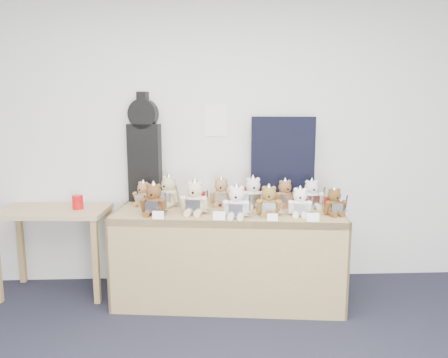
{
  "coord_description": "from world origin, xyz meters",
  "views": [
    {
      "loc": [
        -0.05,
        -1.66,
        1.72
      ],
      "look_at": [
        0.12,
        1.94,
        1.09
      ],
      "focal_mm": 35.0,
      "sensor_mm": 36.0,
      "label": 1
    }
  ],
  "objects_px": {
    "display_table": "(228,231)",
    "teddy_front_end": "(334,203)",
    "guitar_case": "(144,149)",
    "teddy_back_left": "(169,192)",
    "side_table": "(54,223)",
    "teddy_back_centre_left": "(221,193)",
    "red_cup": "(78,202)",
    "teddy_front_right": "(269,202)",
    "teddy_back_far_left": "(143,195)",
    "teddy_front_far_left": "(154,201)",
    "teddy_front_centre": "(236,203)",
    "teddy_back_end": "(312,195)",
    "teddy_back_right": "(285,194)",
    "teddy_front_left": "(195,199)",
    "teddy_front_far_right": "(300,203)",
    "teddy_back_centre_right": "(253,194)"
  },
  "relations": [
    {
      "from": "teddy_front_far_left",
      "to": "teddy_front_centre",
      "type": "height_order",
      "value": "teddy_front_far_left"
    },
    {
      "from": "teddy_back_centre_right",
      "to": "teddy_back_far_left",
      "type": "xyz_separation_m",
      "value": [
        -0.98,
        0.1,
        -0.02
      ]
    },
    {
      "from": "teddy_back_centre_left",
      "to": "teddy_back_end",
      "type": "xyz_separation_m",
      "value": [
        0.79,
        -0.12,
        -0.0
      ]
    },
    {
      "from": "side_table",
      "to": "teddy_back_far_left",
      "type": "distance_m",
      "value": 0.84
    },
    {
      "from": "teddy_front_end",
      "to": "teddy_back_left",
      "type": "height_order",
      "value": "teddy_back_left"
    },
    {
      "from": "teddy_front_centre",
      "to": "teddy_back_centre_right",
      "type": "height_order",
      "value": "teddy_back_centre_right"
    },
    {
      "from": "guitar_case",
      "to": "teddy_back_left",
      "type": "bearing_deg",
      "value": -23.6
    },
    {
      "from": "display_table",
      "to": "teddy_front_end",
      "type": "bearing_deg",
      "value": -4.74
    },
    {
      "from": "side_table",
      "to": "guitar_case",
      "type": "xyz_separation_m",
      "value": [
        0.8,
        0.16,
        0.65
      ]
    },
    {
      "from": "display_table",
      "to": "teddy_back_left",
      "type": "relative_size",
      "value": 6.43
    },
    {
      "from": "red_cup",
      "to": "teddy_front_end",
      "type": "xyz_separation_m",
      "value": [
        2.2,
        -0.4,
        0.06
      ]
    },
    {
      "from": "side_table",
      "to": "guitar_case",
      "type": "bearing_deg",
      "value": 15.18
    },
    {
      "from": "guitar_case",
      "to": "teddy_front_end",
      "type": "xyz_separation_m",
      "value": [
        1.62,
        -0.58,
        -0.39
      ]
    },
    {
      "from": "teddy_front_far_right",
      "to": "teddy_back_left",
      "type": "bearing_deg",
      "value": 171.65
    },
    {
      "from": "teddy_back_right",
      "to": "teddy_back_left",
      "type": "bearing_deg",
      "value": 164.61
    },
    {
      "from": "teddy_back_centre_left",
      "to": "teddy_front_left",
      "type": "bearing_deg",
      "value": -120.35
    },
    {
      "from": "side_table",
      "to": "teddy_back_left",
      "type": "height_order",
      "value": "teddy_back_left"
    },
    {
      "from": "red_cup",
      "to": "teddy_front_right",
      "type": "height_order",
      "value": "teddy_front_right"
    },
    {
      "from": "red_cup",
      "to": "teddy_back_end",
      "type": "height_order",
      "value": "teddy_back_end"
    },
    {
      "from": "teddy_front_centre",
      "to": "teddy_back_centre_left",
      "type": "bearing_deg",
      "value": 113.25
    },
    {
      "from": "teddy_front_left",
      "to": "teddy_front_far_right",
      "type": "height_order",
      "value": "teddy_front_left"
    },
    {
      "from": "teddy_front_centre",
      "to": "teddy_back_left",
      "type": "bearing_deg",
      "value": 153.15
    },
    {
      "from": "side_table",
      "to": "teddy_back_end",
      "type": "relative_size",
      "value": 3.47
    },
    {
      "from": "red_cup",
      "to": "teddy_back_far_left",
      "type": "distance_m",
      "value": 0.58
    },
    {
      "from": "teddy_front_far_left",
      "to": "teddy_back_centre_left",
      "type": "distance_m",
      "value": 0.65
    },
    {
      "from": "teddy_back_far_left",
      "to": "teddy_back_centre_left",
      "type": "bearing_deg",
      "value": 26.61
    },
    {
      "from": "teddy_front_far_right",
      "to": "teddy_front_end",
      "type": "relative_size",
      "value": 1.03
    },
    {
      "from": "teddy_front_far_right",
      "to": "teddy_back_end",
      "type": "distance_m",
      "value": 0.32
    },
    {
      "from": "side_table",
      "to": "teddy_back_centre_left",
      "type": "xyz_separation_m",
      "value": [
        1.51,
        -0.02,
        0.26
      ]
    },
    {
      "from": "display_table",
      "to": "teddy_back_far_left",
      "type": "xyz_separation_m",
      "value": [
        -0.75,
        0.25,
        0.27
      ]
    },
    {
      "from": "side_table",
      "to": "teddy_back_left",
      "type": "xyz_separation_m",
      "value": [
        1.03,
        -0.03,
        0.28
      ]
    },
    {
      "from": "teddy_front_centre",
      "to": "teddy_back_left",
      "type": "distance_m",
      "value": 0.72
    },
    {
      "from": "display_table",
      "to": "teddy_front_far_right",
      "type": "xyz_separation_m",
      "value": [
        0.58,
        -0.17,
        0.28
      ]
    },
    {
      "from": "teddy_front_right",
      "to": "teddy_back_far_left",
      "type": "distance_m",
      "value": 1.15
    },
    {
      "from": "teddy_front_end",
      "to": "teddy_back_far_left",
      "type": "relative_size",
      "value": 1.03
    },
    {
      "from": "guitar_case",
      "to": "teddy_front_far_left",
      "type": "height_order",
      "value": "guitar_case"
    },
    {
      "from": "guitar_case",
      "to": "teddy_front_end",
      "type": "bearing_deg",
      "value": -3.45
    },
    {
      "from": "display_table",
      "to": "teddy_back_right",
      "type": "xyz_separation_m",
      "value": [
        0.52,
        0.16,
        0.28
      ]
    },
    {
      "from": "display_table",
      "to": "teddy_back_far_left",
      "type": "distance_m",
      "value": 0.84
    },
    {
      "from": "teddy_front_centre",
      "to": "teddy_back_end",
      "type": "xyz_separation_m",
      "value": [
        0.69,
        0.31,
        -0.01
      ]
    },
    {
      "from": "display_table",
      "to": "red_cup",
      "type": "distance_m",
      "value": 1.37
    },
    {
      "from": "teddy_front_right",
      "to": "teddy_back_centre_right",
      "type": "xyz_separation_m",
      "value": [
        -0.09,
        0.31,
        0.01
      ]
    },
    {
      "from": "teddy_front_far_left",
      "to": "teddy_back_end",
      "type": "relative_size",
      "value": 1.06
    },
    {
      "from": "teddy_front_far_right",
      "to": "teddy_back_centre_left",
      "type": "distance_m",
      "value": 0.74
    },
    {
      "from": "teddy_back_far_left",
      "to": "teddy_front_end",
      "type": "bearing_deg",
      "value": 14.07
    },
    {
      "from": "teddy_front_far_left",
      "to": "teddy_front_left",
      "type": "relative_size",
      "value": 0.94
    },
    {
      "from": "display_table",
      "to": "teddy_front_left",
      "type": "distance_m",
      "value": 0.42
    },
    {
      "from": "side_table",
      "to": "teddy_front_far_right",
      "type": "relative_size",
      "value": 3.68
    },
    {
      "from": "teddy_front_far_left",
      "to": "teddy_back_end",
      "type": "distance_m",
      "value": 1.38
    },
    {
      "from": "teddy_front_far_left",
      "to": "teddy_back_right",
      "type": "bearing_deg",
      "value": 21.68
    }
  ]
}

